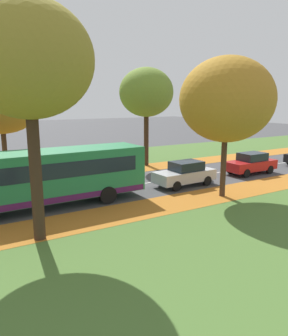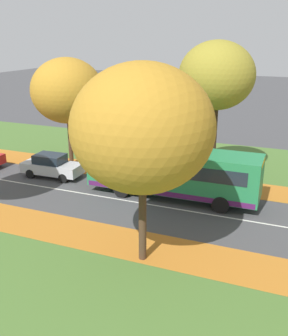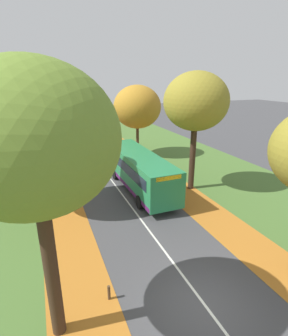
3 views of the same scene
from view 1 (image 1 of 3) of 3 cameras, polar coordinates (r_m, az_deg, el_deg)
name	(u,v)px [view 1 (image 1 of 3)]	position (r m, az deg, el deg)	size (l,w,h in m)	color
grass_verge_left	(105,161)	(30.88, -6.86, 1.22)	(12.00, 90.00, 0.01)	#476B2D
leaf_litter_left	(55,178)	(24.63, -15.21, -1.74)	(2.80, 60.00, 0.00)	#B26B23
grass_verge_right	(269,222)	(16.46, 20.88, -8.75)	(12.00, 90.00, 0.01)	#476B2D
leaf_litter_right	(109,215)	(16.29, -6.10, -8.21)	(2.80, 60.00, 0.00)	#B26B23
road_centre_line	(159,181)	(22.97, 2.64, -2.30)	(0.12, 80.00, 0.01)	silver
tree_left_near	(0,95)	(24.34, -23.80, 11.61)	(5.83, 5.83, 8.56)	#422D1E
tree_left_mid	(146,93)	(28.11, 0.40, 12.99)	(4.54, 4.54, 8.28)	#382619
tree_right_near	(28,61)	(13.27, -19.54, 17.22)	(4.86, 4.86, 9.19)	#382619
tree_right_mid	(227,100)	(19.21, 14.20, 11.44)	(5.29, 5.29, 7.97)	#422D1E
bus	(48,175)	(17.85, -16.44, -1.21)	(2.76, 10.43, 2.98)	#237A47
car_silver_lead	(185,174)	(21.78, 7.13, -0.97)	(1.90, 4.26, 1.62)	#B7BABF
car_red_following	(251,163)	(26.51, 18.12, 0.79)	(1.78, 4.20, 1.62)	#B21919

